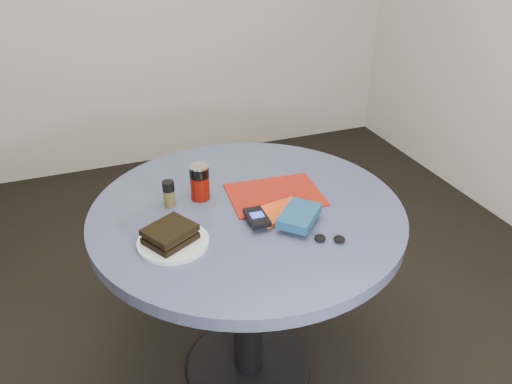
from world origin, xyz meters
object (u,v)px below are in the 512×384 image
object	(u,v)px
table	(248,249)
headphones	(330,239)
novel	(299,216)
plate	(173,242)
soda_can	(200,182)
pepper_grinder	(169,194)
magazine	(275,195)
sandwich	(170,234)
red_book	(280,212)
mp3_player	(257,217)

from	to	relation	value
table	headphones	bearing A→B (deg)	-58.59
novel	table	bearing A→B (deg)	81.22
plate	soda_can	bearing A→B (deg)	57.57
pepper_grinder	plate	bearing A→B (deg)	-99.74
soda_can	pepper_grinder	size ratio (longest dim) A/B	1.36
plate	pepper_grinder	size ratio (longest dim) A/B	2.32
plate	magazine	bearing A→B (deg)	21.82
headphones	table	bearing A→B (deg)	121.41
sandwich	headphones	bearing A→B (deg)	-18.75
magazine	pepper_grinder	bearing A→B (deg)	174.74
magazine	red_book	world-z (taller)	red_book
sandwich	novel	bearing A→B (deg)	-5.63
mp3_player	headphones	bearing A→B (deg)	-42.85
pepper_grinder	magazine	distance (m)	0.35
magazine	novel	distance (m)	0.19
sandwich	mp3_player	bearing A→B (deg)	1.60
red_book	plate	bearing A→B (deg)	175.26
red_book	table	bearing A→B (deg)	123.91
pepper_grinder	red_book	distance (m)	0.36
plate	red_book	world-z (taller)	red_book
table	novel	bearing A→B (deg)	-53.62
plate	novel	xyz separation A→B (m)	(0.38, -0.04, 0.03)
plate	mp3_player	xyz separation A→B (m)	(0.26, 0.01, 0.02)
plate	red_book	xyz separation A→B (m)	(0.34, 0.03, 0.01)
sandwich	pepper_grinder	size ratio (longest dim) A/B	1.89
table	plate	world-z (taller)	plate
red_book	novel	distance (m)	0.08
soda_can	magazine	world-z (taller)	soda_can
table	sandwich	distance (m)	0.35
magazine	headphones	bearing A→B (deg)	-76.36
magazine	table	bearing A→B (deg)	-156.94
sandwich	magazine	world-z (taller)	sandwich
soda_can	mp3_player	size ratio (longest dim) A/B	1.17
soda_can	sandwich	bearing A→B (deg)	-123.69
red_book	mp3_player	bearing A→B (deg)	-173.99
table	novel	xyz separation A→B (m)	(0.11, -0.15, 0.20)
mp3_player	headphones	xyz separation A→B (m)	(0.16, -0.15, -0.02)
plate	mp3_player	size ratio (longest dim) A/B	2.00
table	soda_can	bearing A→B (deg)	138.86
mp3_player	plate	bearing A→B (deg)	-178.27
novel	mp3_player	world-z (taller)	novel
red_book	sandwich	bearing A→B (deg)	175.10
table	pepper_grinder	distance (m)	0.32
soda_can	table	bearing A→B (deg)	-41.14
soda_can	pepper_grinder	bearing A→B (deg)	-173.73
red_book	headphones	size ratio (longest dim) A/B	1.67
pepper_grinder	mp3_player	xyz separation A→B (m)	(0.22, -0.20, -0.02)
sandwich	novel	world-z (taller)	sandwich
soda_can	red_book	distance (m)	0.28
sandwich	soda_can	xyz separation A→B (m)	(0.15, 0.22, 0.02)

